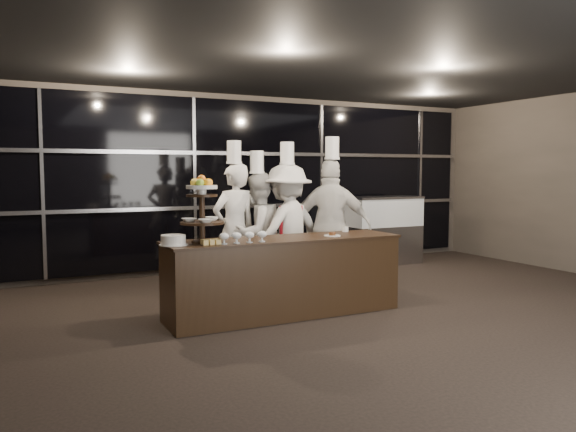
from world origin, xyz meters
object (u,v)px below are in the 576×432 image
buffet_counter (284,276)px  layer_cake (173,240)px  chef_b (257,233)px  display_stand (202,205)px  chef_d (332,226)px  chef_a (235,228)px  display_case (384,227)px  chef_c (287,229)px

buffet_counter → layer_cake: size_ratio=9.47×
buffet_counter → chef_b: size_ratio=1.44×
buffet_counter → layer_cake: bearing=-177.9°
display_stand → chef_d: 2.28m
display_stand → chef_a: (0.84, 1.20, -0.41)m
display_case → chef_c: size_ratio=0.65×
chef_c → chef_d: chef_d is taller
layer_cake → chef_d: (2.45, 0.82, -0.02)m
display_stand → display_case: size_ratio=0.54×
layer_cake → chef_b: 1.95m
chef_b → chef_d: chef_d is taller
chef_d → chef_a: bearing=161.2°
display_stand → chef_a: size_ratio=0.35×
buffet_counter → chef_c: bearing=61.8°
buffet_counter → layer_cake: (-1.34, -0.05, 0.51)m
chef_a → display_stand: bearing=-125.0°
layer_cake → display_case: display_case is taller
display_stand → chef_b: 1.73m
layer_cake → chef_d: bearing=18.5°
chef_c → buffet_counter: bearing=-118.2°
chef_a → chef_d: size_ratio=0.97×
display_case → chef_a: (-3.40, -1.27, 0.24)m
display_stand → chef_c: size_ratio=0.36×
display_stand → display_case: bearing=30.2°
display_stand → buffet_counter: bearing=0.0°
chef_a → chef_b: (0.33, -0.01, -0.08)m
layer_cake → chef_a: (1.18, 1.25, -0.04)m
display_stand → chef_d: size_ratio=0.34×
chef_d → display_case: bearing=38.5°
buffet_counter → display_stand: (-1.00, -0.00, 0.87)m
display_stand → chef_c: chef_c is taller
buffet_counter → chef_a: (-0.16, 1.20, 0.46)m
buffet_counter → chef_c: (0.53, 0.99, 0.44)m
chef_b → buffet_counter: bearing=-98.0°
display_case → chef_a: chef_a is taller
display_case → chef_a: 3.64m
chef_a → chef_b: chef_a is taller
buffet_counter → display_case: 4.08m
display_stand → layer_cake: (-0.34, -0.05, -0.37)m
layer_cake → display_case: 5.23m
layer_cake → display_stand: bearing=8.4°
chef_b → chef_d: (0.94, -0.42, 0.10)m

